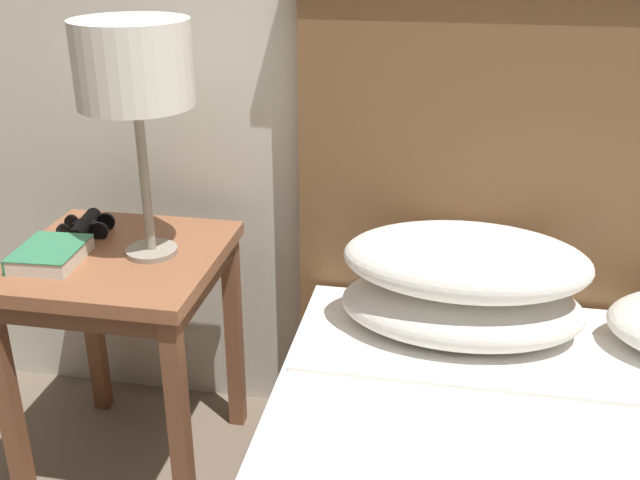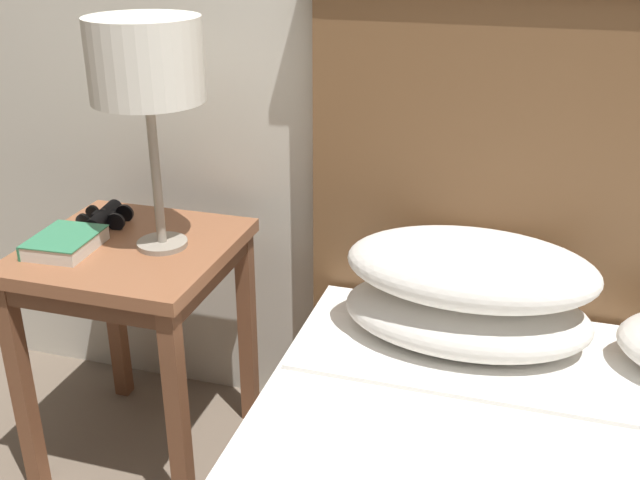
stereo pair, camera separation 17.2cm
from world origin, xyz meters
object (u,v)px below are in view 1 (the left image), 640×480
at_px(table_lamp, 134,68).
at_px(book_on_nightstand, 49,254).
at_px(nightstand, 121,287).
at_px(binoculars_pair, 86,226).

distance_m(table_lamp, book_on_nightstand, 0.51).
bearing_deg(nightstand, table_lamp, 8.32).
bearing_deg(table_lamp, binoculars_pair, 158.37).
bearing_deg(book_on_nightstand, binoculars_pair, 88.00).
bearing_deg(table_lamp, nightstand, -171.68).
relative_size(nightstand, book_on_nightstand, 3.39).
xyz_separation_m(book_on_nightstand, binoculars_pair, (0.01, 0.18, 0.00)).
xyz_separation_m(table_lamp, binoculars_pair, (-0.22, 0.09, -0.44)).
height_order(nightstand, table_lamp, table_lamp).
bearing_deg(book_on_nightstand, nightstand, 29.53).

